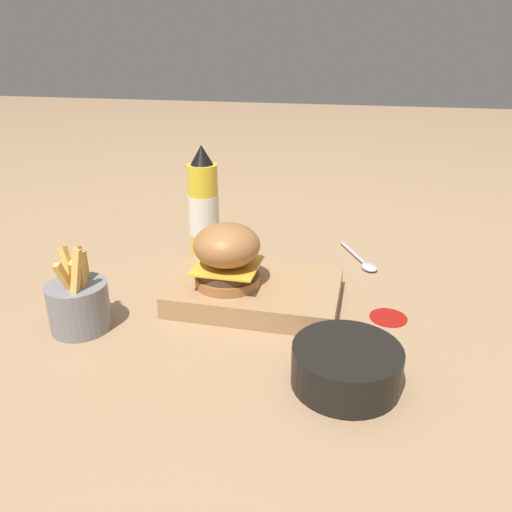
# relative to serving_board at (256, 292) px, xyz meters

# --- Properties ---
(ground_plane) EXTENTS (6.00, 6.00, 0.00)m
(ground_plane) POSITION_rel_serving_board_xyz_m (0.05, -0.03, -0.02)
(ground_plane) COLOR #9E7A56
(serving_board) EXTENTS (0.29, 0.19, 0.04)m
(serving_board) POSITION_rel_serving_board_xyz_m (0.00, 0.00, 0.00)
(serving_board) COLOR #A37A51
(serving_board) RESTS_ON ground_plane
(burger) EXTENTS (0.11, 0.11, 0.11)m
(burger) POSITION_rel_serving_board_xyz_m (0.04, 0.02, 0.07)
(burger) COLOR #9E6638
(burger) RESTS_ON serving_board
(ketchup_bottle) EXTENTS (0.06, 0.06, 0.24)m
(ketchup_bottle) POSITION_rel_serving_board_xyz_m (0.15, -0.16, 0.09)
(ketchup_bottle) COLOR yellow
(ketchup_bottle) RESTS_ON ground_plane
(fries_basket) EXTENTS (0.09, 0.09, 0.14)m
(fries_basket) POSITION_rel_serving_board_xyz_m (0.25, 0.15, 0.02)
(fries_basket) COLOR slate
(fries_basket) RESTS_ON ground_plane
(side_bowl) EXTENTS (0.14, 0.14, 0.06)m
(side_bowl) POSITION_rel_serving_board_xyz_m (-0.17, 0.20, 0.01)
(side_bowl) COLOR black
(side_bowl) RESTS_ON ground_plane
(spoon) EXTENTS (0.09, 0.15, 0.01)m
(spoon) POSITION_rel_serving_board_xyz_m (-0.18, -0.20, -0.01)
(spoon) COLOR #B2B2B7
(spoon) RESTS_ON ground_plane
(ketchup_puddle) EXTENTS (0.06, 0.06, 0.00)m
(ketchup_puddle) POSITION_rel_serving_board_xyz_m (-0.23, 0.01, -0.02)
(ketchup_puddle) COLOR #9E140F
(ketchup_puddle) RESTS_ON ground_plane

